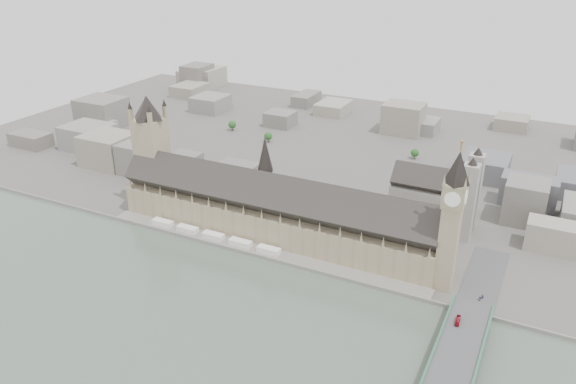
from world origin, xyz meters
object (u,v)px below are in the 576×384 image
at_px(red_bus_north, 458,321).
at_px(car_approach, 481,298).
at_px(elizabeth_tower, 452,212).
at_px(palace_of_westminster, 273,211).
at_px(westminster_abbey, 436,199).
at_px(victoria_tower, 151,146).
at_px(westminster_bridge, 449,382).

distance_m(red_bus_north, car_approach, 31.78).
xyz_separation_m(red_bus_north, car_approach, (8.33, 30.66, -0.58)).
distance_m(elizabeth_tower, red_bus_north, 70.10).
relative_size(palace_of_westminster, westminster_abbey, 3.90).
relative_size(victoria_tower, car_approach, 18.64).
bearing_deg(elizabeth_tower, car_approach, -33.97).
xyz_separation_m(westminster_abbey, car_approach, (54.25, -105.31, -14.05)).
bearing_deg(westminster_bridge, victoria_tower, 158.22).
distance_m(westminster_abbey, red_bus_north, 144.15).
distance_m(palace_of_westminster, car_approach, 168.29).
height_order(palace_of_westminster, car_approach, palace_of_westminster).
relative_size(palace_of_westminster, car_approach, 49.40).
bearing_deg(victoria_tower, red_bus_north, -13.50).
distance_m(westminster_bridge, car_approach, 77.48).
bearing_deg(palace_of_westminster, red_bus_north, -21.15).
distance_m(elizabeth_tower, westminster_abbey, 96.91).
height_order(victoria_tower, red_bus_north, victoria_tower).
height_order(palace_of_westminster, elizabeth_tower, elizabeth_tower).
bearing_deg(car_approach, elizabeth_tower, 162.01).
bearing_deg(elizabeth_tower, red_bus_north, -68.95).
xyz_separation_m(palace_of_westminster, elizabeth_tower, (138.00, -11.70, 35.38)).
bearing_deg(victoria_tower, elizabeth_tower, -3.96).
bearing_deg(palace_of_westminster, westminster_bridge, -33.49).
bearing_deg(red_bus_north, elizabeth_tower, 107.25).
height_order(elizabeth_tower, westminster_abbey, elizabeth_tower).
relative_size(elizabeth_tower, victoria_tower, 1.07).
xyz_separation_m(palace_of_westminster, victoria_tower, (-122.00, 6.30, 32.50)).
xyz_separation_m(victoria_tower, westminster_bridge, (284.00, -113.50, -50.08)).
relative_size(westminster_bridge, car_approach, 60.59).
relative_size(westminster_abbey, car_approach, 12.68).
distance_m(victoria_tower, westminster_abbey, 244.79).
height_order(red_bus_north, car_approach, red_bus_north).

